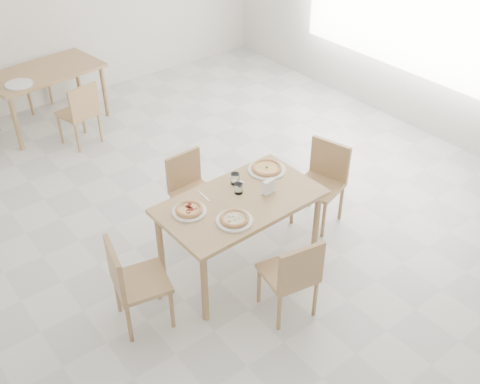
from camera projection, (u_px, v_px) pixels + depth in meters
room at (405, 5)px, 6.83m from camera, size 7.28×7.00×7.00m
main_table at (240, 208)px, 4.88m from camera, size 1.43×0.83×0.75m
chair_south at (293, 273)px, 4.49m from camera, size 0.47×0.47×0.81m
chair_north at (190, 186)px, 5.51m from camera, size 0.40×0.40×0.79m
chair_west at (131, 279)px, 4.41m from camera, size 0.50×0.50×0.84m
chair_east at (323, 177)px, 5.57m from camera, size 0.52×0.52×0.85m
plate_margherita at (267, 170)px, 5.19m from camera, size 0.35×0.35×0.02m
plate_mushroom at (234, 221)px, 4.58m from camera, size 0.30×0.30×0.02m
plate_pepperoni at (189, 211)px, 4.68m from camera, size 0.29×0.29×0.02m
pizza_margherita at (267, 168)px, 5.18m from camera, size 0.35×0.35×0.03m
pizza_mushroom at (234, 218)px, 4.56m from camera, size 0.30×0.30×0.03m
pizza_pepperoni at (189, 209)px, 4.66m from camera, size 0.31×0.31×0.03m
tumbler_a at (235, 179)px, 4.99m from camera, size 0.08×0.08×0.11m
tumbler_b at (238, 188)px, 4.88m from camera, size 0.07×0.07×0.10m
napkin_holder at (269, 187)px, 4.87m from camera, size 0.13×0.07×0.14m
fork_a at (204, 196)px, 4.86m from camera, size 0.02×0.17×0.01m
fork_b at (237, 180)px, 5.07m from camera, size 0.05×0.16×0.01m
second_table at (45, 77)px, 7.13m from camera, size 1.49×0.96×0.75m
chair_back_s at (81, 110)px, 6.78m from camera, size 0.48×0.48×0.81m
chair_back_n at (21, 72)px, 7.64m from camera, size 0.57×0.57×0.87m
plate_empty at (19, 84)px, 6.72m from camera, size 0.33×0.33×0.02m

